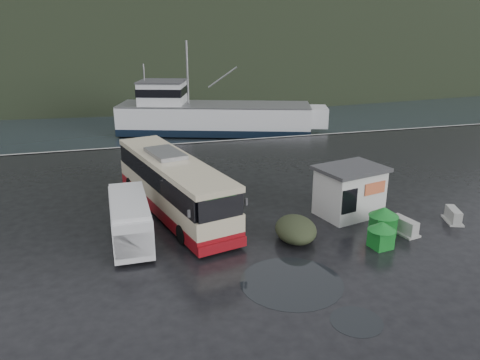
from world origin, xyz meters
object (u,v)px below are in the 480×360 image
object	(u,v)px
dome_tent	(295,239)
jersey_barrier_b	(452,222)
waste_bin_left	(382,234)
waste_bin_right	(380,247)
jersey_barrier_a	(403,233)
coach_bus	(174,212)
white_van	(132,241)
ticket_kiosk	(348,214)
fishing_trawler	(214,121)

from	to	relation	value
dome_tent	jersey_barrier_b	size ratio (longest dim) A/B	1.91
waste_bin_left	jersey_barrier_b	size ratio (longest dim) A/B	1.01
jersey_barrier_b	dome_tent	bearing A→B (deg)	178.82
waste_bin_right	jersey_barrier_a	distance (m)	2.32
coach_bus	waste_bin_left	bearing A→B (deg)	-44.60
dome_tent	waste_bin_left	bearing A→B (deg)	-7.86
white_van	waste_bin_right	xyz separation A→B (m)	(11.54, -3.86, 0.00)
waste_bin_right	white_van	bearing A→B (deg)	161.53
dome_tent	jersey_barrier_b	xyz separation A→B (m)	(9.09, -0.19, 0.00)
white_van	jersey_barrier_b	distance (m)	17.14
waste_bin_left	dome_tent	world-z (taller)	waste_bin_left
waste_bin_left	ticket_kiosk	size ratio (longest dim) A/B	0.42
waste_bin_left	fishing_trawler	bearing A→B (deg)	93.77
ticket_kiosk	jersey_barrier_b	xyz separation A→B (m)	(5.04, -2.41, 0.00)
coach_bus	fishing_trawler	size ratio (longest dim) A/B	0.49
fishing_trawler	waste_bin_left	bearing A→B (deg)	-68.02
waste_bin_left	jersey_barrier_b	world-z (taller)	waste_bin_left
waste_bin_right	jersey_barrier_b	size ratio (longest dim) A/B	0.90
waste_bin_right	dome_tent	size ratio (longest dim) A/B	0.47
jersey_barrier_b	waste_bin_right	bearing A→B (deg)	-162.74
waste_bin_right	jersey_barrier_b	bearing A→B (deg)	17.26
jersey_barrier_a	fishing_trawler	world-z (taller)	fishing_trawler
jersey_barrier_a	jersey_barrier_b	size ratio (longest dim) A/B	1.08
white_van	waste_bin_left	distance (m)	12.67
white_van	ticket_kiosk	bearing A→B (deg)	0.14
coach_bus	white_van	world-z (taller)	coach_bus
ticket_kiosk	fishing_trawler	distance (m)	28.02
ticket_kiosk	jersey_barrier_b	world-z (taller)	ticket_kiosk
coach_bus	white_van	xyz separation A→B (m)	(-2.55, -3.17, 0.00)
fishing_trawler	waste_bin_right	bearing A→B (deg)	-69.70
dome_tent	fishing_trawler	world-z (taller)	fishing_trawler
waste_bin_left	waste_bin_right	distance (m)	1.53
waste_bin_left	dome_tent	bearing A→B (deg)	172.14
waste_bin_right	fishing_trawler	xyz separation A→B (m)	(-1.17, 32.07, 0.00)
waste_bin_left	coach_bus	bearing A→B (deg)	149.68
waste_bin_left	fishing_trawler	world-z (taller)	fishing_trawler
waste_bin_right	ticket_kiosk	bearing A→B (deg)	84.15
white_van	waste_bin_left	size ratio (longest dim) A/B	3.62
coach_bus	jersey_barrier_a	world-z (taller)	coach_bus
waste_bin_left	jersey_barrier_b	distance (m)	4.62
white_van	coach_bus	bearing A→B (deg)	50.11
fishing_trawler	white_van	bearing A→B (deg)	-91.97
jersey_barrier_b	fishing_trawler	xyz separation A→B (m)	(-6.63, 30.38, 0.00)
waste_bin_right	dome_tent	xyz separation A→B (m)	(-3.63, 1.88, 0.00)
white_van	waste_bin_left	world-z (taller)	white_van
waste_bin_right	jersey_barrier_a	world-z (taller)	waste_bin_right
white_van	fishing_trawler	xyz separation A→B (m)	(10.37, 28.22, 0.00)
dome_tent	white_van	bearing A→B (deg)	166.01
jersey_barrier_b	fishing_trawler	bearing A→B (deg)	102.31
fishing_trawler	jersey_barrier_b	bearing A→B (deg)	-59.48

